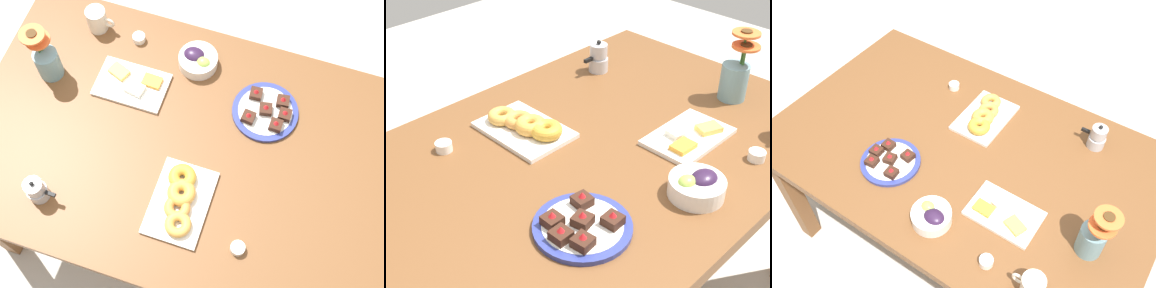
% 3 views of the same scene
% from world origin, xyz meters
% --- Properties ---
extents(dining_table, '(1.60, 1.00, 0.74)m').
position_xyz_m(dining_table, '(0.00, 0.00, 0.65)').
color(dining_table, brown).
rests_on(dining_table, ground_plane).
extents(grape_bowl, '(0.15, 0.15, 0.07)m').
position_xyz_m(grape_bowl, '(-0.09, 0.34, 0.77)').
color(grape_bowl, white).
rests_on(grape_bowl, dining_table).
extents(cheese_platter, '(0.26, 0.17, 0.03)m').
position_xyz_m(cheese_platter, '(-0.29, 0.17, 0.75)').
color(cheese_platter, white).
rests_on(cheese_platter, dining_table).
extents(croissant_platter, '(0.19, 0.28, 0.05)m').
position_xyz_m(croissant_platter, '(0.02, -0.20, 0.76)').
color(croissant_platter, white).
rests_on(croissant_platter, dining_table).
extents(jam_cup_honey, '(0.05, 0.05, 0.03)m').
position_xyz_m(jam_cup_honey, '(0.25, -0.29, 0.76)').
color(jam_cup_honey, white).
rests_on(jam_cup_honey, dining_table).
extents(jam_cup_berry, '(0.05, 0.05, 0.03)m').
position_xyz_m(jam_cup_berry, '(-0.34, 0.37, 0.76)').
color(jam_cup_berry, white).
rests_on(jam_cup_berry, dining_table).
extents(dessert_plate, '(0.24, 0.24, 0.05)m').
position_xyz_m(dessert_plate, '(0.21, 0.22, 0.75)').
color(dessert_plate, navy).
rests_on(dessert_plate, dining_table).
extents(flower_vase, '(0.11, 0.10, 0.23)m').
position_xyz_m(flower_vase, '(-0.60, 0.13, 0.82)').
color(flower_vase, '#6B939E').
rests_on(flower_vase, dining_table).
extents(moka_pot, '(0.11, 0.07, 0.12)m').
position_xyz_m(moka_pot, '(-0.43, -0.32, 0.79)').
color(moka_pot, '#B7B7BC').
rests_on(moka_pot, dining_table).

